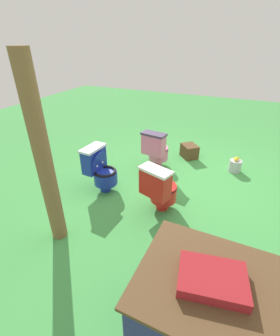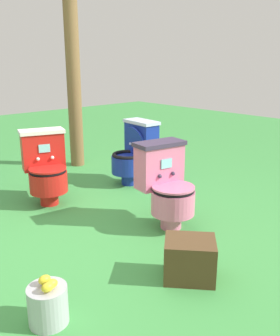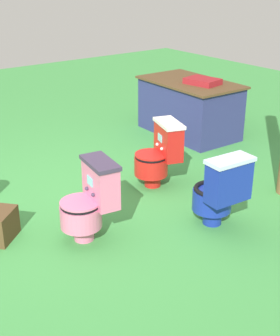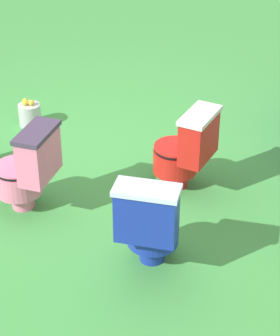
# 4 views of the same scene
# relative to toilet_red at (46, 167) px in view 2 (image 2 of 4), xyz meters

# --- Properties ---
(ground) EXTENTS (14.00, 14.00, 0.00)m
(ground) POSITION_rel_toilet_red_xyz_m (-0.18, -0.84, -0.37)
(ground) COLOR #429947
(toilet_red) EXTENTS (0.54, 0.59, 0.73)m
(toilet_red) POSITION_rel_toilet_red_xyz_m (0.00, 0.00, 0.00)
(toilet_red) COLOR red
(toilet_red) RESTS_ON ground
(toilet_pink) EXTENTS (0.47, 0.55, 0.73)m
(toilet_pink) POSITION_rel_toilet_red_xyz_m (0.49, -1.19, 0.00)
(toilet_pink) COLOR pink
(toilet_pink) RESTS_ON ground
(toilet_blue) EXTENTS (0.52, 0.45, 0.73)m
(toilet_blue) POSITION_rel_toilet_red_xyz_m (1.05, -0.14, 0.00)
(toilet_blue) COLOR #192D9E
(toilet_blue) RESTS_ON ground
(wooden_post) EXTENTS (0.18, 0.18, 2.13)m
(wooden_post) POSITION_rel_toilet_red_xyz_m (0.98, 0.96, 0.70)
(wooden_post) COLOR brown
(wooden_post) RESTS_ON ground
(small_crate) EXTENTS (0.42, 0.43, 0.27)m
(small_crate) POSITION_rel_toilet_red_xyz_m (0.01, -1.86, -0.23)
(small_crate) COLOR brown
(small_crate) RESTS_ON ground
(lemon_bucket) EXTENTS (0.22, 0.22, 0.28)m
(lemon_bucket) POSITION_rel_toilet_red_xyz_m (-0.90, -1.63, -0.25)
(lemon_bucket) COLOR #B7B7BF
(lemon_bucket) RESTS_ON ground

